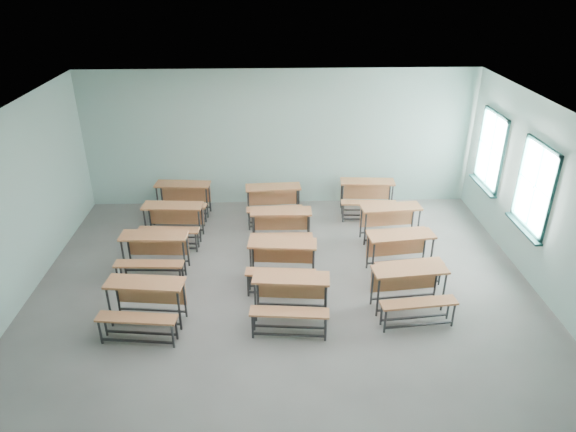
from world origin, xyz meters
name	(u,v)px	position (x,y,z in m)	size (l,w,h in m)	color
room	(290,215)	(0.08, 0.03, 1.60)	(9.04, 8.04, 3.24)	gray
desk_unit_r0c0	(144,299)	(-2.24, -0.69, 0.52)	(1.32, 0.96, 0.77)	#AC673E
desk_unit_r0c1	(291,294)	(0.07, -0.63, 0.52)	(1.31, 0.94, 0.77)	#AC673E
desk_unit_r0c2	(411,285)	(2.06, -0.46, 0.52)	(1.31, 0.95, 0.77)	#AC673E
desk_unit_r1c0	(154,250)	(-2.40, 0.86, 0.52)	(1.28, 0.89, 0.77)	#AC673E
desk_unit_r1c1	(282,258)	(-0.03, 0.50, 0.52)	(1.30, 0.93, 0.77)	#AC673E
desk_unit_r1c2	(402,249)	(2.20, 0.70, 0.52)	(1.33, 0.97, 0.77)	#AC673E
desk_unit_r2c0	(172,218)	(-2.27, 2.15, 0.52)	(1.29, 0.91, 0.77)	#AC673E
desk_unit_r2c1	(281,224)	(-0.02, 1.80, 0.52)	(1.24, 0.84, 0.77)	#AC673E
desk_unit_r2c2	(392,220)	(2.26, 1.91, 0.52)	(1.31, 0.94, 0.77)	#AC673E
desk_unit_r3c0	(182,195)	(-2.23, 3.29, 0.52)	(1.30, 0.93, 0.77)	#AC673E
desk_unit_r3c1	(274,198)	(-0.16, 3.05, 0.52)	(1.28, 0.90, 0.77)	#AC673E
desk_unit_r3c2	(367,193)	(1.99, 3.29, 0.52)	(1.29, 0.91, 0.77)	#AC673E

